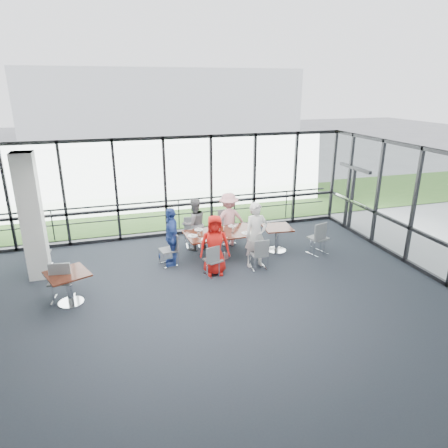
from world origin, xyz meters
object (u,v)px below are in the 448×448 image
object	(u,v)px
main_table	(221,236)
chair_main_fr	(226,228)
side_table_left	(68,278)
chair_spare_lb	(42,253)
chair_main_fl	(193,233)
structural_column	(32,217)
chair_spare_r	(318,238)
diner_near_right	(256,235)
diner_end	(172,237)
diner_far_right	(229,220)
side_table_right	(277,231)
diner_near_left	(215,245)
chair_main_end	(168,250)
chair_main_nl	(213,260)
chair_main_nr	(259,254)
chair_spare_la	(61,281)
diner_far_left	(194,224)

from	to	relation	value
main_table	chair_main_fr	bearing A→B (deg)	61.52
chair_main_fr	side_table_left	bearing A→B (deg)	23.40
chair_spare_lb	chair_main_fl	bearing A→B (deg)	-169.60
structural_column	chair_spare_r	world-z (taller)	structural_column
diner_near_right	diner_end	world-z (taller)	diner_near_right
main_table	diner_far_right	bearing A→B (deg)	55.73
side_table_right	diner_far_right	size ratio (longest dim) A/B	0.53
diner_near_left	diner_end	world-z (taller)	diner_end
chair_main_fl	chair_main_fr	xyz separation A→B (m)	(1.06, -0.01, 0.07)
structural_column	diner_far_right	distance (m)	5.36
side_table_right	chair_main_end	size ratio (longest dim) A/B	0.99
side_table_left	chair_main_fr	distance (m)	5.10
chair_main_nl	chair_main_nr	distance (m)	1.25
chair_spare_la	main_table	bearing A→B (deg)	26.13
diner_end	chair_spare_la	distance (m)	3.01
chair_spare_la	chair_spare_r	world-z (taller)	chair_spare_la
diner_near_right	chair_main_end	distance (m)	2.41
side_table_right	diner_end	xyz separation A→B (m)	(-3.11, -0.04, 0.19)
side_table_right	diner_far_left	bearing A→B (deg)	160.07
diner_far_left	chair_spare_r	size ratio (longest dim) A/B	1.61
chair_main_fl	main_table	bearing A→B (deg)	126.10
diner_far_right	side_table_left	bearing A→B (deg)	24.56
diner_near_right	chair_main_fr	bearing A→B (deg)	93.23
diner_near_left	diner_far_right	bearing A→B (deg)	72.68
chair_main_fr	chair_spare_r	xyz separation A→B (m)	(2.28, -1.61, -0.00)
chair_main_nr	chair_spare_la	distance (m)	4.90
structural_column	diner_end	xyz separation A→B (m)	(3.38, -0.27, -0.79)
diner_far_left	chair_spare_lb	bearing A→B (deg)	-10.69
chair_main_fl	chair_spare_lb	bearing A→B (deg)	9.89
diner_near_left	side_table_left	bearing A→B (deg)	-161.33
diner_far_left	diner_end	size ratio (longest dim) A/B	0.97
chair_main_fl	diner_end	bearing A→B (deg)	60.04
structural_column	chair_main_end	world-z (taller)	structural_column
chair_spare_lb	diner_near_left	bearing A→B (deg)	165.09
main_table	chair_main_nr	size ratio (longest dim) A/B	2.41
side_table_left	diner_far_right	world-z (taller)	diner_far_right
diner_far_left	chair_main_fr	size ratio (longest dim) A/B	1.59
diner_near_right	chair_main_nl	world-z (taller)	diner_near_right
chair_main_end	diner_near_right	bearing A→B (deg)	61.51
side_table_right	chair_main_nr	size ratio (longest dim) A/B	1.02
side_table_left	chair_main_fl	world-z (taller)	chair_main_fl
diner_end	chair_main_end	size ratio (longest dim) A/B	1.84
diner_far_right	chair_main_fr	world-z (taller)	diner_far_right
main_table	chair_main_nr	world-z (taller)	chair_main_nr
main_table	chair_main_fr	distance (m)	1.13
diner_far_right	chair_main_fr	xyz separation A→B (m)	(-0.00, 0.21, -0.33)
diner_near_right	diner_far_right	bearing A→B (deg)	94.10
diner_near_right	chair_main_end	size ratio (longest dim) A/B	2.01
side_table_left	main_table	bearing A→B (deg)	20.27
chair_spare_la	chair_main_fl	bearing A→B (deg)	41.94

